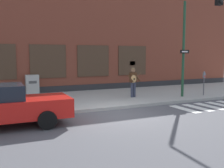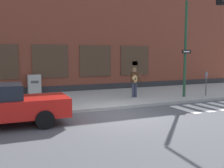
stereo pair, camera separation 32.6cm
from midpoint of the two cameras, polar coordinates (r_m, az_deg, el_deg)
ground_plane at (r=11.22m, az=0.91°, el=-6.88°), size 160.00×160.00×0.00m
sidewalk at (r=14.96m, az=-6.06°, el=-3.27°), size 28.00×5.98×0.15m
building_backdrop at (r=19.56m, az=-11.02°, el=9.37°), size 28.00×4.06×7.28m
crosswalk at (r=14.53m, az=22.12°, el=-4.27°), size 5.20×1.90×0.01m
red_car at (r=10.09m, az=-23.64°, el=-4.45°), size 4.63×2.04×1.53m
busker at (r=14.96m, az=4.04°, el=0.76°), size 0.72×0.53×1.69m
traffic_light at (r=14.88m, az=17.29°, el=11.62°), size 0.65×3.00×5.62m
parking_meter at (r=16.56m, az=18.87°, el=0.91°), size 0.13×0.11×1.44m
utility_box at (r=16.73m, az=-17.52°, el=-0.15°), size 0.76×0.56×1.21m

